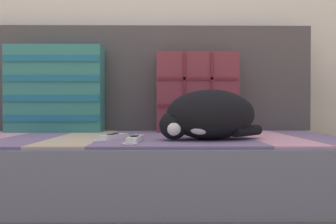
% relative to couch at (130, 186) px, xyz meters
% --- Properties ---
extents(couch, '(1.83, 0.87, 0.42)m').
position_rel_couch_xyz_m(couch, '(0.00, 0.00, 0.00)').
color(couch, brown).
rests_on(couch, ground_plane).
extents(sofa_backrest, '(1.79, 0.14, 0.54)m').
position_rel_couch_xyz_m(sofa_backrest, '(-0.00, 0.36, 0.48)').
color(sofa_backrest, '#474242').
rests_on(sofa_backrest, couch).
extents(throw_pillow_quilted, '(0.39, 0.14, 0.38)m').
position_rel_couch_xyz_m(throw_pillow_quilted, '(0.30, 0.22, 0.40)').
color(throw_pillow_quilted, brown).
rests_on(throw_pillow_quilted, couch).
extents(throw_pillow_striped, '(0.45, 0.14, 0.42)m').
position_rel_couch_xyz_m(throw_pillow_striped, '(-0.38, 0.22, 0.42)').
color(throw_pillow_striped, '#337A70').
rests_on(throw_pillow_striped, couch).
extents(sleeping_cat, '(0.39, 0.29, 0.18)m').
position_rel_couch_xyz_m(sleeping_cat, '(0.30, -0.18, 0.30)').
color(sleeping_cat, black).
rests_on(sleeping_cat, couch).
extents(game_remote_near, '(0.06, 0.20, 0.02)m').
position_rel_couch_xyz_m(game_remote_near, '(0.04, -0.25, 0.22)').
color(game_remote_near, white).
rests_on(game_remote_near, couch).
extents(game_remote_far, '(0.12, 0.19, 0.02)m').
position_rel_couch_xyz_m(game_remote_far, '(-0.05, -0.17, 0.22)').
color(game_remote_far, white).
rests_on(game_remote_far, couch).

